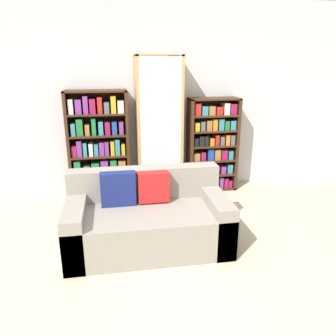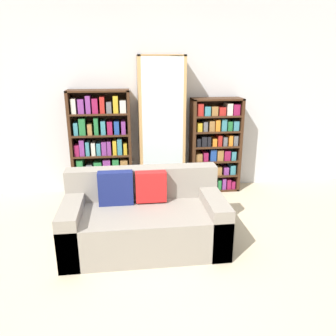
# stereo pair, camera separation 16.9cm
# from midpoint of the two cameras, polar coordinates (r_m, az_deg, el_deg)

# --- Properties ---
(ground_plane) EXTENTS (16.00, 16.00, 0.00)m
(ground_plane) POSITION_cam_midpoint_polar(r_m,az_deg,el_deg) (3.18, -0.59, -17.86)
(ground_plane) COLOR beige
(wall_back) EXTENTS (6.72, 0.06, 2.70)m
(wall_back) POSITION_cam_midpoint_polar(r_m,az_deg,el_deg) (4.82, -4.92, 11.83)
(wall_back) COLOR silver
(wall_back) RESTS_ON ground
(couch) EXTENTS (1.64, 0.85, 0.78)m
(couch) POSITION_cam_midpoint_polar(r_m,az_deg,el_deg) (3.48, -5.05, -8.99)
(couch) COLOR gray
(couch) RESTS_ON ground
(bookshelf_left) EXTENTS (0.84, 0.32, 1.51)m
(bookshelf_left) POSITION_cam_midpoint_polar(r_m,az_deg,el_deg) (4.72, -12.92, 3.72)
(bookshelf_left) COLOR #3D2314
(bookshelf_left) RESTS_ON ground
(display_cabinet) EXTENTS (0.64, 0.36, 1.96)m
(display_cabinet) POSITION_cam_midpoint_polar(r_m,az_deg,el_deg) (4.68, -2.61, 6.94)
(display_cabinet) COLOR tan
(display_cabinet) RESTS_ON ground
(bookshelf_right) EXTENTS (0.73, 0.32, 1.38)m
(bookshelf_right) POSITION_cam_midpoint_polar(r_m,az_deg,el_deg) (4.92, 6.72, 3.93)
(bookshelf_right) COLOR #3D2314
(bookshelf_right) RESTS_ON ground
(wine_bottle) EXTENTS (0.09, 0.09, 0.37)m
(wine_bottle) POSITION_cam_midpoint_polar(r_m,az_deg,el_deg) (4.60, 1.89, -3.83)
(wine_bottle) COLOR #143819
(wine_bottle) RESTS_ON ground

